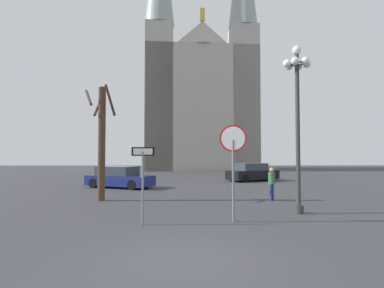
{
  "coord_description": "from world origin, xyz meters",
  "views": [
    {
      "loc": [
        0.01,
        -6.27,
        2.16
      ],
      "look_at": [
        0.69,
        20.91,
        3.19
      ],
      "focal_mm": 28.47,
      "sensor_mm": 36.0,
      "label": 1
    }
  ],
  "objects_px": {
    "cathedral": "(200,90)",
    "one_way_arrow_sign": "(143,174)",
    "bare_tree": "(101,140)",
    "parked_car_far_black": "(252,173)",
    "stop_sign": "(233,152)",
    "street_lamp": "(297,103)",
    "parked_car_near_navy": "(119,178)",
    "pedestrian_walking": "(272,181)"
  },
  "relations": [
    {
      "from": "bare_tree",
      "to": "one_way_arrow_sign",
      "type": "bearing_deg",
      "value": -62.32
    },
    {
      "from": "stop_sign",
      "to": "pedestrian_walking",
      "type": "relative_size",
      "value": 2.01
    },
    {
      "from": "one_way_arrow_sign",
      "to": "street_lamp",
      "type": "bearing_deg",
      "value": 17.21
    },
    {
      "from": "cathedral",
      "to": "pedestrian_walking",
      "type": "xyz_separation_m",
      "value": [
        1.85,
        -32.31,
        -11.38
      ]
    },
    {
      "from": "street_lamp",
      "to": "parked_car_near_navy",
      "type": "bearing_deg",
      "value": 132.92
    },
    {
      "from": "bare_tree",
      "to": "pedestrian_walking",
      "type": "height_order",
      "value": "bare_tree"
    },
    {
      "from": "stop_sign",
      "to": "parked_car_far_black",
      "type": "height_order",
      "value": "stop_sign"
    },
    {
      "from": "one_way_arrow_sign",
      "to": "parked_car_near_navy",
      "type": "bearing_deg",
      "value": 105.62
    },
    {
      "from": "stop_sign",
      "to": "pedestrian_walking",
      "type": "bearing_deg",
      "value": 60.66
    },
    {
      "from": "bare_tree",
      "to": "street_lamp",
      "type": "bearing_deg",
      "value": -22.37
    },
    {
      "from": "cathedral",
      "to": "bare_tree",
      "type": "bearing_deg",
      "value": -101.17
    },
    {
      "from": "pedestrian_walking",
      "to": "cathedral",
      "type": "bearing_deg",
      "value": 93.27
    },
    {
      "from": "cathedral",
      "to": "street_lamp",
      "type": "height_order",
      "value": "cathedral"
    },
    {
      "from": "cathedral",
      "to": "pedestrian_walking",
      "type": "relative_size",
      "value": 26.13
    },
    {
      "from": "street_lamp",
      "to": "pedestrian_walking",
      "type": "bearing_deg",
      "value": 91.12
    },
    {
      "from": "street_lamp",
      "to": "parked_car_far_black",
      "type": "height_order",
      "value": "street_lamp"
    },
    {
      "from": "stop_sign",
      "to": "street_lamp",
      "type": "relative_size",
      "value": 0.5
    },
    {
      "from": "cathedral",
      "to": "pedestrian_walking",
      "type": "height_order",
      "value": "cathedral"
    },
    {
      "from": "cathedral",
      "to": "one_way_arrow_sign",
      "type": "relative_size",
      "value": 16.99
    },
    {
      "from": "stop_sign",
      "to": "street_lamp",
      "type": "bearing_deg",
      "value": 27.21
    },
    {
      "from": "cathedral",
      "to": "parked_car_near_navy",
      "type": "height_order",
      "value": "cathedral"
    },
    {
      "from": "cathedral",
      "to": "stop_sign",
      "type": "relative_size",
      "value": 13.01
    },
    {
      "from": "stop_sign",
      "to": "pedestrian_walking",
      "type": "height_order",
      "value": "stop_sign"
    },
    {
      "from": "cathedral",
      "to": "parked_car_near_navy",
      "type": "bearing_deg",
      "value": -104.42
    },
    {
      "from": "bare_tree",
      "to": "parked_car_far_black",
      "type": "relative_size",
      "value": 1.14
    },
    {
      "from": "stop_sign",
      "to": "parked_car_near_navy",
      "type": "bearing_deg",
      "value": 119.26
    },
    {
      "from": "cathedral",
      "to": "parked_car_near_navy",
      "type": "xyz_separation_m",
      "value": [
        -6.75,
        -26.26,
        -11.65
      ]
    },
    {
      "from": "bare_tree",
      "to": "parked_car_far_black",
      "type": "distance_m",
      "value": 14.91
    },
    {
      "from": "cathedral",
      "to": "one_way_arrow_sign",
      "type": "distance_m",
      "value": 38.99
    },
    {
      "from": "cathedral",
      "to": "street_lamp",
      "type": "relative_size",
      "value": 6.5
    },
    {
      "from": "parked_car_near_navy",
      "to": "stop_sign",
      "type": "bearing_deg",
      "value": -60.74
    },
    {
      "from": "one_way_arrow_sign",
      "to": "parked_car_near_navy",
      "type": "height_order",
      "value": "one_way_arrow_sign"
    },
    {
      "from": "stop_sign",
      "to": "one_way_arrow_sign",
      "type": "xyz_separation_m",
      "value": [
        -2.9,
        -0.35,
        -0.69
      ]
    },
    {
      "from": "stop_sign",
      "to": "parked_car_near_navy",
      "type": "relative_size",
      "value": 0.65
    },
    {
      "from": "parked_car_near_navy",
      "to": "parked_car_far_black",
      "type": "xyz_separation_m",
      "value": [
        10.16,
        5.14,
        0.03
      ]
    },
    {
      "from": "cathedral",
      "to": "street_lamp",
      "type": "bearing_deg",
      "value": -86.93
    },
    {
      "from": "bare_tree",
      "to": "parked_car_far_black",
      "type": "xyz_separation_m",
      "value": [
        9.76,
        11.06,
        -2.2
      ]
    },
    {
      "from": "street_lamp",
      "to": "parked_car_near_navy",
      "type": "distance_m",
      "value": 13.19
    },
    {
      "from": "street_lamp",
      "to": "bare_tree",
      "type": "xyz_separation_m",
      "value": [
        -8.27,
        3.4,
        -1.26
      ]
    },
    {
      "from": "one_way_arrow_sign",
      "to": "parked_car_far_black",
      "type": "bearing_deg",
      "value": 66.4
    },
    {
      "from": "one_way_arrow_sign",
      "to": "bare_tree",
      "type": "relative_size",
      "value": 0.44
    },
    {
      "from": "stop_sign",
      "to": "street_lamp",
      "type": "height_order",
      "value": "street_lamp"
    }
  ]
}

